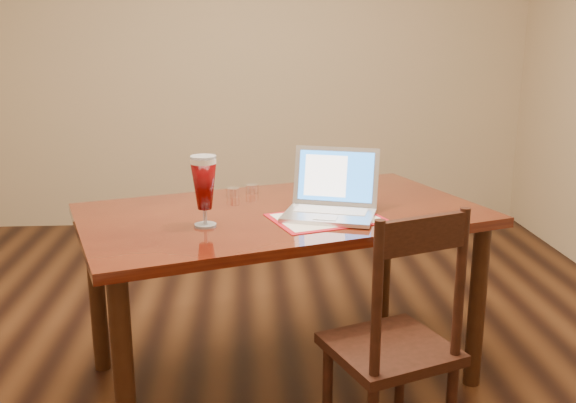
{
  "coord_description": "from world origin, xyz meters",
  "views": [
    {
      "loc": [
        0.03,
        -2.59,
        1.5
      ],
      "look_at": [
        0.2,
        -0.08,
        0.85
      ],
      "focal_mm": 40.0,
      "sensor_mm": 36.0,
      "label": 1
    }
  ],
  "objects": [
    {
      "name": "dining_chair",
      "position": [
        0.54,
        -0.57,
        0.45
      ],
      "size": [
        0.52,
        0.51,
        0.96
      ],
      "rotation": [
        0.0,
        0.0,
        0.37
      ],
      "color": "black",
      "rests_on": "ground"
    },
    {
      "name": "dining_table",
      "position": [
        0.18,
        0.02,
        0.69
      ],
      "size": [
        1.87,
        1.42,
        1.06
      ],
      "rotation": [
        0.0,
        0.0,
        0.33
      ],
      "color": "#531B0B",
      "rests_on": "ground"
    },
    {
      "name": "ground",
      "position": [
        0.0,
        0.0,
        0.0
      ],
      "size": [
        5.0,
        5.0,
        0.0
      ],
      "primitive_type": "plane",
      "color": "black",
      "rests_on": "ground"
    }
  ]
}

